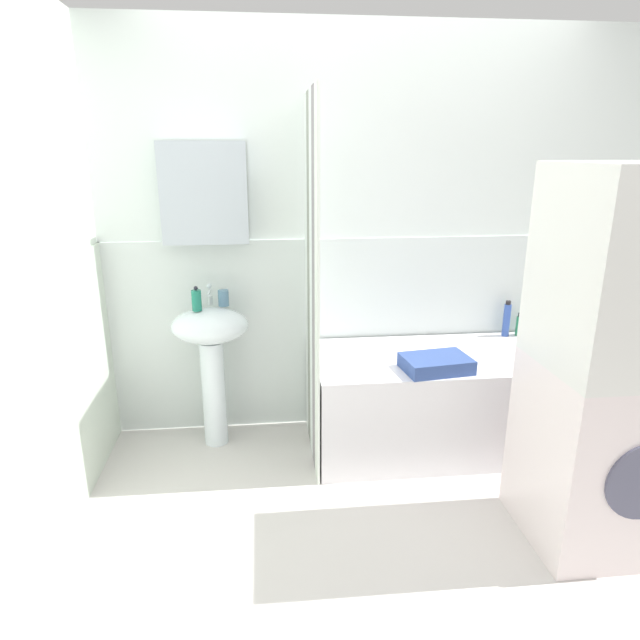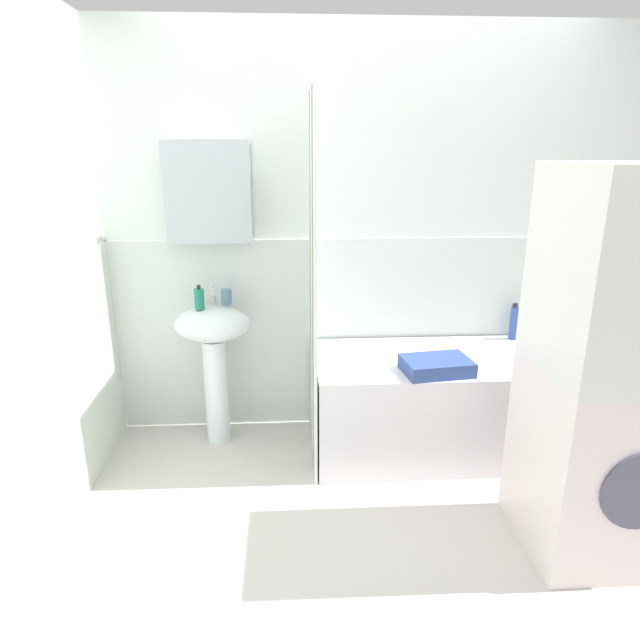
% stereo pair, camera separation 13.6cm
% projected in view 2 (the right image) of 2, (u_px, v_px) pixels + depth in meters
% --- Properties ---
extents(ground_plane, '(4.80, 5.60, 0.04)m').
position_uv_depth(ground_plane, '(399.00, 552.00, 2.49)').
color(ground_plane, silver).
extents(wall_back_tiled, '(3.60, 0.18, 2.40)m').
position_uv_depth(wall_back_tiled, '(358.00, 248.00, 3.34)').
color(wall_back_tiled, silver).
rests_on(wall_back_tiled, ground_plane).
extents(wall_left_tiled, '(0.07, 1.81, 2.40)m').
position_uv_depth(wall_left_tiled, '(36.00, 293.00, 2.39)').
color(wall_left_tiled, silver).
rests_on(wall_left_tiled, ground_plane).
extents(sink, '(0.44, 0.34, 0.85)m').
position_uv_depth(sink, '(214.00, 345.00, 3.23)').
color(sink, white).
rests_on(sink, ground_plane).
extents(faucet, '(0.03, 0.12, 0.12)m').
position_uv_depth(faucet, '(213.00, 294.00, 3.22)').
color(faucet, silver).
rests_on(faucet, sink).
extents(soap_dispenser, '(0.05, 0.05, 0.14)m').
position_uv_depth(soap_dispenser, '(199.00, 298.00, 3.11)').
color(soap_dispenser, '#1C765E').
rests_on(soap_dispenser, sink).
extents(toothbrush_cup, '(0.06, 0.06, 0.09)m').
position_uv_depth(toothbrush_cup, '(226.00, 297.00, 3.21)').
color(toothbrush_cup, slate).
rests_on(toothbrush_cup, sink).
extents(bathtub, '(1.44, 0.71, 0.57)m').
position_uv_depth(bathtub, '(438.00, 403.00, 3.24)').
color(bathtub, white).
rests_on(bathtub, ground_plane).
extents(shower_curtain, '(0.01, 0.71, 2.00)m').
position_uv_depth(shower_curtain, '(313.00, 287.00, 2.99)').
color(shower_curtain, white).
rests_on(shower_curtain, ground_plane).
extents(body_wash_bottle, '(0.05, 0.05, 0.15)m').
position_uv_depth(body_wash_bottle, '(527.00, 328.00, 3.45)').
color(body_wash_bottle, '#247F4E').
rests_on(body_wash_bottle, bathtub).
extents(lotion_bottle, '(0.04, 0.04, 0.23)m').
position_uv_depth(lotion_bottle, '(513.00, 322.00, 3.43)').
color(lotion_bottle, '#314FA1').
rests_on(lotion_bottle, bathtub).
extents(towel_folded, '(0.38, 0.29, 0.08)m').
position_uv_depth(towel_folded, '(437.00, 366.00, 2.93)').
color(towel_folded, '#314885').
rests_on(towel_folded, bathtub).
extents(washer_dryer_stack, '(0.62, 0.59, 1.67)m').
position_uv_depth(washer_dryer_stack, '(615.00, 371.00, 2.29)').
color(washer_dryer_stack, silver).
rests_on(washer_dryer_stack, ground_plane).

